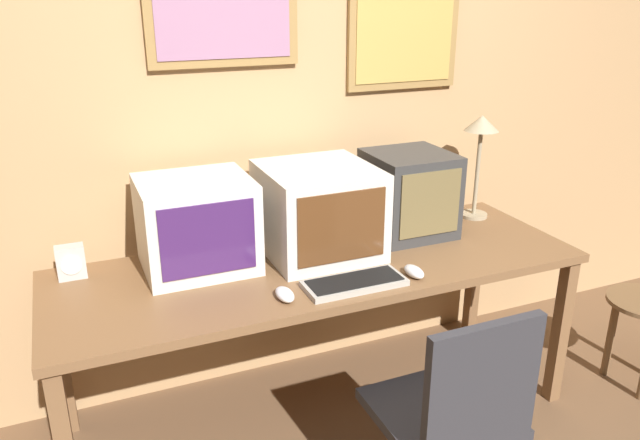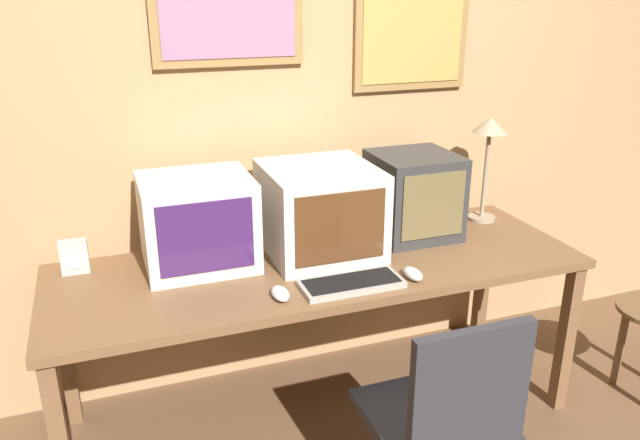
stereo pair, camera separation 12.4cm
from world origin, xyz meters
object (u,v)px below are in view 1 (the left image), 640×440
monitor_left (197,224)px  desk_lamp (481,138)px  keyboard_main (354,283)px  desk_clock (71,262)px  mouse_far_corner (285,294)px  monitor_center (318,210)px  mouse_near_keyboard (414,272)px  office_chair (449,438)px  monitor_right (409,194)px

monitor_left → desk_lamp: 1.38m
keyboard_main → desk_clock: (-0.97, 0.49, 0.05)m
mouse_far_corner → monitor_center: bearing=51.5°
mouse_near_keyboard → desk_lamp: bearing=37.1°
monitor_left → mouse_near_keyboard: monitor_left is taller
desk_clock → office_chair: office_chair is taller
mouse_far_corner → office_chair: 0.74m
monitor_right → office_chair: size_ratio=0.42×
monitor_left → mouse_far_corner: bearing=-61.3°
monitor_left → monitor_center: 0.50m
monitor_left → desk_lamp: desk_lamp is taller
keyboard_main → mouse_far_corner: 0.28m
monitor_left → mouse_near_keyboard: (0.74, -0.42, -0.16)m
keyboard_main → mouse_far_corner: bearing=179.3°
monitor_left → mouse_near_keyboard: size_ratio=3.83×
monitor_center → mouse_near_keyboard: 0.47m
desk_clock → desk_lamp: bearing=-1.1°
monitor_center → monitor_right: bearing=5.3°
office_chair → mouse_near_keyboard: bearing=74.2°
monitor_left → office_chair: bearing=-56.3°
mouse_far_corner → desk_clock: desk_clock is taller
mouse_near_keyboard → desk_clock: desk_clock is taller
keyboard_main → mouse_near_keyboard: size_ratio=3.43×
monitor_right → mouse_far_corner: (-0.74, -0.39, -0.17)m
mouse_far_corner → keyboard_main: bearing=-0.7°
keyboard_main → mouse_far_corner: size_ratio=3.33×
monitor_center → office_chair: bearing=-82.8°
monitor_center → mouse_far_corner: 0.48m
monitor_center → mouse_far_corner: monitor_center is taller
desk_clock → keyboard_main: bearing=-26.7°
desk_clock → mouse_far_corner: bearing=-35.0°
desk_lamp → mouse_far_corner: bearing=-158.6°
mouse_near_keyboard → office_chair: office_chair is taller
mouse_far_corner → office_chair: size_ratio=0.13×
monitor_right → mouse_far_corner: size_ratio=3.21×
monitor_center → mouse_far_corner: (-0.28, -0.35, -0.17)m
mouse_far_corner → desk_clock: size_ratio=0.87×
office_chair → desk_clock: bearing=137.4°
desk_clock → monitor_center: bearing=-7.9°
monitor_left → keyboard_main: size_ratio=1.12×
monitor_center → mouse_near_keyboard: (0.25, -0.37, -0.16)m
mouse_far_corner → desk_lamp: size_ratio=0.23×
mouse_far_corner → desk_clock: 0.85m
mouse_far_corner → monitor_right: bearing=28.1°
monitor_center → office_chair: monitor_center is taller
keyboard_main → monitor_right: bearing=40.7°
mouse_near_keyboard → monitor_left: bearing=150.6°
office_chair → monitor_center: bearing=97.2°
monitor_center → desk_clock: 0.99m
desk_lamp → office_chair: size_ratio=0.56×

